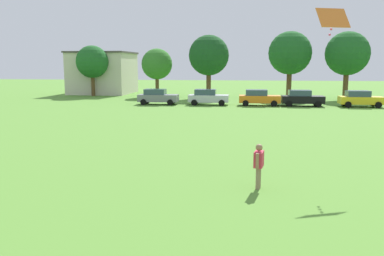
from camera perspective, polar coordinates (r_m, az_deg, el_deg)
name	(u,v)px	position (r m, az deg, el deg)	size (l,w,h in m)	color
ground_plane	(218,122)	(30.98, 3.70, 0.88)	(160.00, 160.00, 0.00)	#568C33
adult_bystander	(259,162)	(14.46, 9.40, -4.79)	(0.39, 0.75, 1.61)	#8C7259
kite	(333,19)	(18.47, 19.25, 14.33)	(1.46, 1.02, 1.16)	orange
parked_car_gray_0	(158,97)	(44.37, -4.88, 4.44)	(4.30, 2.02, 1.68)	slate
parked_car_silver_1	(208,97)	(43.77, 2.24, 4.40)	(4.30, 2.02, 1.68)	silver
parked_car_orange_2	(259,98)	(43.57, 9.40, 4.26)	(4.30, 2.02, 1.68)	orange
parked_car_black_3	(302,98)	(43.97, 15.25, 4.11)	(4.30, 2.02, 1.68)	black
parked_car_yellow_4	(360,99)	(44.96, 22.64, 3.84)	(4.30, 2.02, 1.68)	yellow
tree_far_left	(92,62)	(57.73, -13.91, 9.04)	(4.43, 4.43, 6.90)	brown
tree_left	(157,64)	(55.20, -4.97, 8.96)	(4.14, 4.14, 6.45)	brown
tree_center_left	(209,56)	(52.86, 2.38, 10.18)	(5.19, 5.19, 8.09)	brown
tree_center_right	(290,53)	(53.50, 13.67, 10.22)	(5.44, 5.44, 8.48)	brown
tree_right	(347,54)	(53.80, 21.07, 9.76)	(5.35, 5.35, 8.33)	brown
house_left	(103,73)	(62.58, -12.42, 7.63)	(8.65, 9.22, 6.17)	beige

